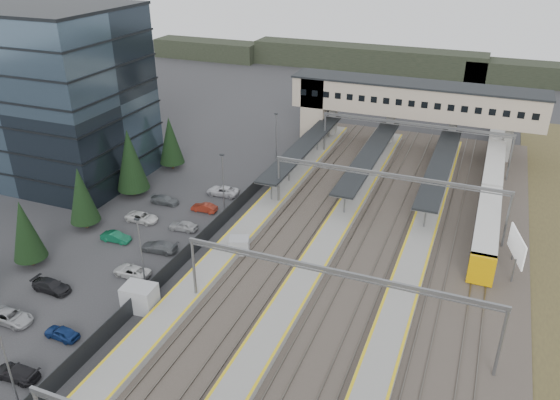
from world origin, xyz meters
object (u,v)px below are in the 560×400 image
at_px(office_building, 50,95).
at_px(relay_cabin_near, 140,297).
at_px(relay_cabin_far, 239,246).
at_px(train, 493,172).
at_px(billboard, 517,247).
at_px(footbridge, 397,101).

height_order(office_building, relay_cabin_near, office_building).
relative_size(office_building, relay_cabin_far, 8.96).
height_order(train, billboard, billboard).
bearing_deg(relay_cabin_far, office_building, 162.89).
distance_m(office_building, relay_cabin_near, 39.13).
xyz_separation_m(office_building, footbridge, (43.70, 30.00, -4.26)).
relative_size(office_building, footbridge, 0.60).
bearing_deg(footbridge, billboard, -59.47).
bearing_deg(billboard, train, 97.73).
xyz_separation_m(train, billboard, (3.13, -23.05, 1.18)).
relative_size(relay_cabin_near, relay_cabin_far, 1.21).
xyz_separation_m(footbridge, train, (16.30, -9.89, -6.04)).
xyz_separation_m(office_building, billboard, (63.13, -2.95, -9.12)).
bearing_deg(train, billboard, -82.27).
xyz_separation_m(relay_cabin_far, billboard, (28.88, 7.59, 2.06)).
distance_m(relay_cabin_far, train, 40.04).
relative_size(footbridge, train, 0.73).
distance_m(relay_cabin_near, footbridge, 55.36).
distance_m(footbridge, billboard, 38.55).
height_order(relay_cabin_near, relay_cabin_far, relay_cabin_near).
bearing_deg(relay_cabin_far, billboard, 14.73).
distance_m(office_building, billboard, 63.85).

